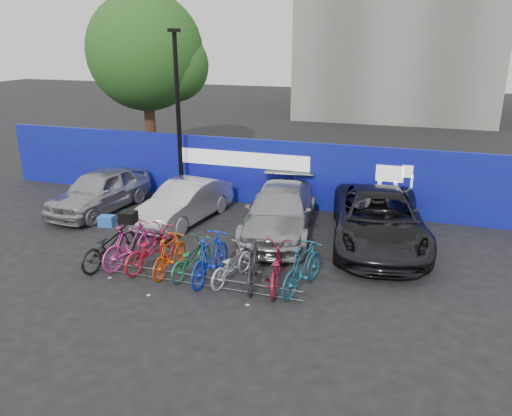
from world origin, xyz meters
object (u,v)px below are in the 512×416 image
at_px(car_2, 280,211).
at_px(bike_3, 170,255).
at_px(bike_8, 275,267).
at_px(bike_9, 303,268).
at_px(bike_rack, 193,279).
at_px(bike_6, 232,264).
at_px(bike_7, 253,264).
at_px(car_3, 379,219).
at_px(bike_1, 131,244).
at_px(bike_5, 210,257).
at_px(lamppost, 178,113).
at_px(car_0, 100,190).
at_px(bike_0, 109,245).
at_px(tree, 151,55).
at_px(car_1, 185,202).
at_px(bike_4, 191,258).
at_px(bike_2, 151,248).

height_order(car_2, bike_3, car_2).
relative_size(bike_8, bike_9, 1.01).
height_order(bike_rack, bike_8, bike_8).
distance_m(bike_6, bike_7, 0.59).
xyz_separation_m(car_3, bike_1, (-6.19, -3.50, -0.18)).
height_order(bike_1, bike_5, bike_5).
distance_m(lamppost, car_0, 3.87).
bearing_deg(bike_9, bike_rack, 27.65).
bearing_deg(car_3, bike_0, -160.80).
height_order(bike_0, bike_7, bike_7).
distance_m(bike_1, bike_9, 4.71).
height_order(bike_6, bike_7, bike_7).
bearing_deg(bike_3, bike_0, 3.08).
bearing_deg(bike_rack, tree, 122.45).
height_order(bike_0, bike_5, bike_5).
relative_size(car_1, bike_4, 2.31).
xyz_separation_m(bike_1, bike_3, (1.23, -0.13, -0.09)).
relative_size(car_2, bike_9, 2.52).
relative_size(car_0, bike_7, 2.27).
bearing_deg(car_0, bike_rack, -31.79).
height_order(lamppost, bike_8, lamppost).
height_order(car_2, bike_8, car_2).
xyz_separation_m(bike_1, bike_6, (2.92, -0.09, -0.15)).
distance_m(bike_1, bike_6, 2.92).
height_order(bike_1, bike_7, bike_1).
relative_size(bike_1, bike_6, 1.15).
bearing_deg(bike_rack, bike_8, 16.33).
bearing_deg(bike_2, bike_4, -172.91).
height_order(bike_5, bike_7, bike_5).
bearing_deg(bike_6, bike_7, -167.35).
bearing_deg(bike_6, bike_8, -162.95).
bearing_deg(bike_7, lamppost, -60.99).
relative_size(bike_5, bike_7, 1.07).
bearing_deg(car_2, tree, 132.19).
distance_m(car_1, bike_2, 3.52).
bearing_deg(car_3, bike_9, -122.07).
bearing_deg(bike_6, car_3, -118.66).
bearing_deg(car_1, bike_9, -26.96).
bearing_deg(bike_3, car_2, -116.58).
bearing_deg(car_2, bike_2, -135.63).
xyz_separation_m(car_2, bike_0, (-3.77, -3.58, -0.17)).
bearing_deg(car_3, car_2, 172.16).
bearing_deg(bike_4, bike_5, 177.74).
bearing_deg(car_2, bike_7, -93.00).
xyz_separation_m(car_2, car_3, (2.99, 0.07, 0.06)).
distance_m(lamppost, bike_4, 6.78).
distance_m(bike_0, bike_4, 2.35).
distance_m(bike_2, bike_5, 1.82).
distance_m(car_2, bike_4, 3.75).
bearing_deg(car_2, bike_1, -140.81).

